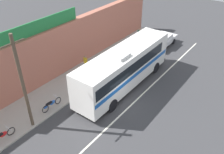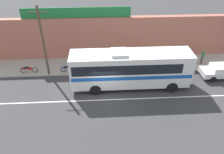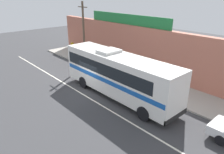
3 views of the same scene
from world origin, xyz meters
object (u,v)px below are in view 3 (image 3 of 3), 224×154
object	(u,v)px
intercity_bus	(117,73)
pedestrian_far_left	(149,71)
utility_pole	(84,34)
motorcycle_orange	(78,57)
pedestrian_by_curb	(72,46)
motorcycle_blue	(98,65)

from	to	relation	value
intercity_bus	pedestrian_far_left	world-z (taller)	intercity_bus
utility_pole	motorcycle_orange	bearing A→B (deg)	170.59
intercity_bus	pedestrian_by_curb	xyz separation A→B (m)	(-13.89, 4.34, -1.01)
intercity_bus	motorcycle_blue	xyz separation A→B (m)	(-6.03, 2.71, -1.50)
intercity_bus	motorcycle_orange	size ratio (longest dim) A/B	6.05
intercity_bus	pedestrian_far_left	distance (m)	4.45
intercity_bus	utility_pole	xyz separation A→B (m)	(-8.10, 2.44, 1.75)
intercity_bus	pedestrian_far_left	size ratio (longest dim) A/B	6.72
motorcycle_blue	motorcycle_orange	bearing A→B (deg)	178.84
pedestrian_by_curb	pedestrian_far_left	bearing A→B (deg)	0.02
motorcycle_orange	motorcycle_blue	xyz separation A→B (m)	(4.20, -0.08, 0.00)
utility_pole	pedestrian_by_curb	world-z (taller)	utility_pole
intercity_bus	pedestrian_by_curb	size ratio (longest dim) A/B	6.97
pedestrian_by_curb	pedestrian_far_left	world-z (taller)	pedestrian_far_left
motorcycle_orange	pedestrian_far_left	size ratio (longest dim) A/B	1.11
pedestrian_far_left	intercity_bus	bearing A→B (deg)	-87.38
utility_pole	pedestrian_far_left	world-z (taller)	utility_pole
motorcycle_blue	pedestrian_far_left	world-z (taller)	pedestrian_far_left
intercity_bus	pedestrian_far_left	xyz separation A→B (m)	(-0.20, 4.34, -0.97)
motorcycle_blue	intercity_bus	bearing A→B (deg)	-24.22
motorcycle_blue	pedestrian_by_curb	world-z (taller)	pedestrian_by_curb
intercity_bus	utility_pole	world-z (taller)	utility_pole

